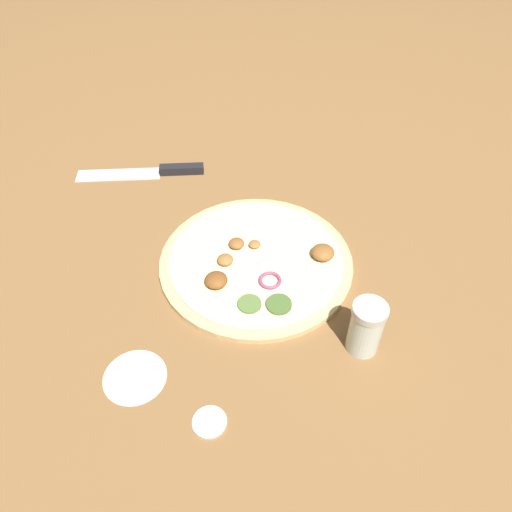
# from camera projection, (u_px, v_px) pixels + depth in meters

# --- Properties ---
(ground_plane) EXTENTS (3.00, 3.00, 0.00)m
(ground_plane) POSITION_uv_depth(u_px,v_px,m) (256.00, 264.00, 0.87)
(ground_plane) COLOR brown
(pizza) EXTENTS (0.33, 0.33, 0.03)m
(pizza) POSITION_uv_depth(u_px,v_px,m) (256.00, 262.00, 0.86)
(pizza) COLOR #D6B77A
(pizza) RESTS_ON ground_plane
(knife) EXTENTS (0.09, 0.27, 0.02)m
(knife) POSITION_uv_depth(u_px,v_px,m) (160.00, 171.00, 1.05)
(knife) COLOR silver
(knife) RESTS_ON ground_plane
(spice_jar) EXTENTS (0.05, 0.05, 0.09)m
(spice_jar) POSITION_uv_depth(u_px,v_px,m) (366.00, 327.00, 0.72)
(spice_jar) COLOR silver
(spice_jar) RESTS_ON ground_plane
(loose_cap) EXTENTS (0.05, 0.05, 0.01)m
(loose_cap) POSITION_uv_depth(u_px,v_px,m) (209.00, 421.00, 0.66)
(loose_cap) COLOR beige
(loose_cap) RESTS_ON ground_plane
(flour_patch) EXTENTS (0.09, 0.09, 0.00)m
(flour_patch) POSITION_uv_depth(u_px,v_px,m) (135.00, 377.00, 0.71)
(flour_patch) COLOR white
(flour_patch) RESTS_ON ground_plane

